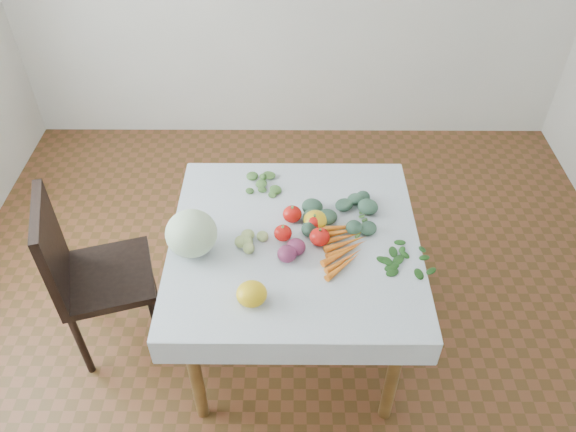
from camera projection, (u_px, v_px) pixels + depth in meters
name	position (u px, v px, depth m)	size (l,w,h in m)	color
ground	(293.00, 337.00, 3.05)	(4.00, 4.00, 0.00)	brown
table	(294.00, 254.00, 2.61)	(1.00, 1.00, 0.75)	brown
tablecloth	(295.00, 239.00, 2.54)	(1.12, 1.12, 0.01)	white
chair	(85.00, 269.00, 2.68)	(0.54, 0.54, 0.96)	black
cabbage	(191.00, 233.00, 2.42)	(0.23, 0.23, 0.20)	beige
tomato_a	(320.00, 237.00, 2.49)	(0.09, 0.09, 0.08)	red
tomato_b	(292.00, 214.00, 2.60)	(0.09, 0.09, 0.08)	red
tomato_c	(283.00, 233.00, 2.52)	(0.08, 0.08, 0.07)	red
tomato_d	(314.00, 222.00, 2.57)	(0.08, 0.08, 0.07)	red
heirloom_back	(315.00, 220.00, 2.58)	(0.11, 0.11, 0.08)	gold
heirloom_front	(252.00, 294.00, 2.25)	(0.13, 0.13, 0.09)	gold
onion_a	(287.00, 254.00, 2.42)	(0.09, 0.09, 0.07)	#591935
onion_b	(296.00, 247.00, 2.45)	(0.08, 0.08, 0.07)	#591935
tomatillo_cluster	(248.00, 242.00, 2.49)	(0.15, 0.11, 0.05)	#B9CC76
carrot_bunch	(344.00, 246.00, 2.49)	(0.21, 0.36, 0.03)	orange
kale_bunch	(342.00, 215.00, 2.62)	(0.34, 0.32, 0.05)	#3A5F4A
basil_bunch	(406.00, 258.00, 2.44)	(0.25, 0.18, 0.01)	#1F4E18
dill_bunch	(263.00, 184.00, 2.81)	(0.23, 0.16, 0.02)	#527D39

